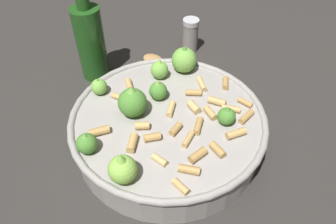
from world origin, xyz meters
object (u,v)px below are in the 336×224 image
(cooking_pan, at_px, (167,125))
(olive_oil_bottle, at_px, (90,41))
(wooden_spoon, at_px, (175,70))
(pepper_shaker, at_px, (190,35))

(cooking_pan, height_order, olive_oil_bottle, olive_oil_bottle)
(cooking_pan, bearing_deg, olive_oil_bottle, 109.19)
(cooking_pan, xyz_separation_m, wooden_spoon, (0.08, 0.18, -0.03))
(olive_oil_bottle, relative_size, wooden_spoon, 1.07)
(cooking_pan, distance_m, wooden_spoon, 0.20)
(cooking_pan, relative_size, olive_oil_bottle, 1.58)
(olive_oil_bottle, xyz_separation_m, wooden_spoon, (0.16, -0.05, -0.08))
(pepper_shaker, bearing_deg, cooking_pan, -120.59)
(cooking_pan, height_order, pepper_shaker, cooking_pan)
(cooking_pan, relative_size, pepper_shaker, 4.05)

